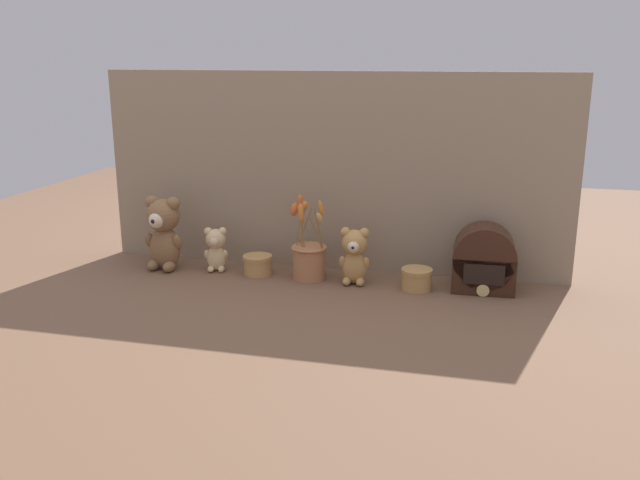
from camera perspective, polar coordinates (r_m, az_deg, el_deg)
name	(u,v)px	position (r m, az deg, el deg)	size (l,w,h in m)	color
ground_plane	(319,281)	(2.34, -0.12, -3.51)	(4.00, 4.00, 0.00)	brown
backdrop_wall	(330,173)	(2.41, 0.85, 5.69)	(1.68, 0.02, 0.70)	gray
teddy_bear_large	(164,231)	(2.50, -13.03, 0.71)	(0.15, 0.14, 0.27)	olive
teddy_bear_medium	(354,255)	(2.29, 2.92, -1.25)	(0.11, 0.10, 0.20)	tan
teddy_bear_small	(216,248)	(2.46, -8.76, -0.70)	(0.09, 0.08, 0.16)	#DBBC84
flower_vase	(309,256)	(2.34, -0.96, -1.38)	(0.14, 0.15, 0.30)	#AD7047
vintage_radio	(484,262)	(2.29, 13.63, -1.80)	(0.21, 0.14, 0.22)	#381E14
decorative_tin_tall	(416,279)	(2.27, 8.13, -3.31)	(0.10, 0.10, 0.07)	tan
decorative_tin_short	(258,265)	(2.41, -5.27, -2.10)	(0.10, 0.10, 0.07)	tan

